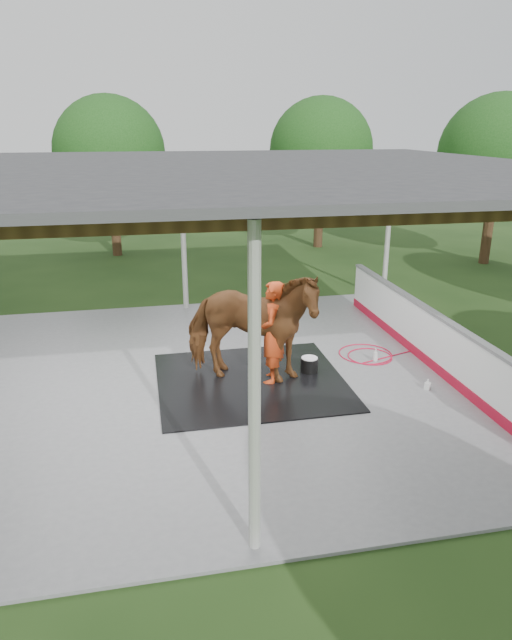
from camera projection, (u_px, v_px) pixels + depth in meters
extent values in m
plane|color=#1E3814|center=(207.00, 382.00, 11.10)|extent=(100.00, 100.00, 0.00)
cube|color=slate|center=(207.00, 381.00, 11.09)|extent=(12.00, 10.00, 0.05)
cylinder|color=beige|center=(254.00, 399.00, 6.10)|extent=(0.14, 0.14, 3.85)
cylinder|color=beige|center=(183.00, 237.00, 14.81)|extent=(0.14, 0.14, 3.85)
cylinder|color=beige|center=(388.00, 229.00, 15.89)|extent=(0.14, 0.14, 3.85)
cube|color=brown|center=(250.00, 221.00, 5.68)|extent=(12.00, 0.10, 0.18)
cube|color=brown|center=(227.00, 202.00, 7.07)|extent=(12.00, 0.10, 0.18)
cube|color=brown|center=(212.00, 189.00, 8.46)|extent=(12.00, 0.10, 0.18)
cube|color=brown|center=(201.00, 180.00, 9.85)|extent=(12.00, 0.10, 0.18)
cube|color=brown|center=(193.00, 173.00, 11.24)|extent=(12.00, 0.10, 0.18)
cube|color=brown|center=(186.00, 167.00, 12.62)|extent=(12.00, 0.10, 0.18)
cube|color=brown|center=(181.00, 163.00, 14.01)|extent=(12.00, 0.10, 0.18)
cube|color=brown|center=(497.00, 174.00, 10.92)|extent=(0.12, 10.00, 0.18)
cube|color=#38383A|center=(200.00, 168.00, 9.78)|extent=(12.60, 10.60, 0.10)
cube|color=#AD0E27|center=(425.00, 357.00, 11.92)|extent=(0.14, 8.00, 0.20)
cube|color=white|center=(428.00, 334.00, 11.76)|extent=(0.12, 8.00, 1.00)
cube|color=slate|center=(430.00, 311.00, 11.59)|extent=(0.16, 8.00, 0.06)
cylinder|color=#382314|center=(115.00, 226.00, 21.48)|extent=(0.36, 0.36, 2.20)
sphere|color=#194714|center=(109.00, 152.00, 20.60)|extent=(4.00, 4.00, 4.00)
cylinder|color=#382314|center=(319.00, 220.00, 22.99)|extent=(0.36, 0.36, 2.20)
sphere|color=#194714|center=(321.00, 150.00, 22.11)|extent=(4.00, 4.00, 4.00)
cylinder|color=#382314|center=(487.00, 233.00, 20.23)|extent=(0.36, 0.36, 2.20)
sphere|color=#194714|center=(498.00, 154.00, 19.35)|extent=(4.00, 4.00, 4.00)
cube|color=black|center=(251.00, 381.00, 11.02)|extent=(3.55, 3.33, 0.03)
imported|color=brown|center=(251.00, 327.00, 10.65)|extent=(2.85, 2.06, 2.20)
imported|color=red|center=(272.00, 333.00, 10.72)|extent=(0.67, 0.84, 1.99)
cylinder|color=black|center=(309.00, 365.00, 11.36)|extent=(0.35, 0.35, 0.31)
cylinder|color=white|center=(310.00, 358.00, 11.31)|extent=(0.32, 0.32, 0.03)
imported|color=silver|center=(375.00, 355.00, 11.92)|extent=(0.11, 0.11, 0.28)
imported|color=#338CD8|center=(428.00, 384.00, 10.66)|extent=(0.13, 0.13, 0.21)
torus|color=red|center=(365.00, 354.00, 12.31)|extent=(1.15, 1.15, 0.02)
torus|color=red|center=(370.00, 356.00, 12.17)|extent=(0.95, 0.95, 0.02)
cylinder|color=red|center=(387.00, 357.00, 12.14)|extent=(1.30, 0.44, 0.02)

